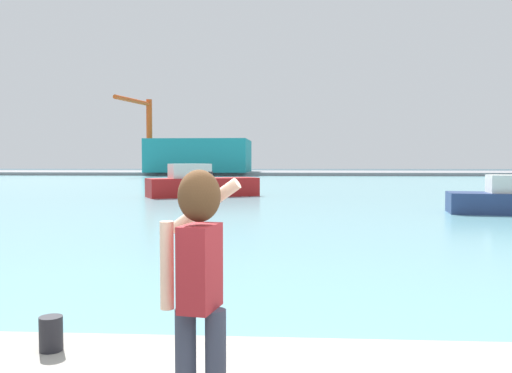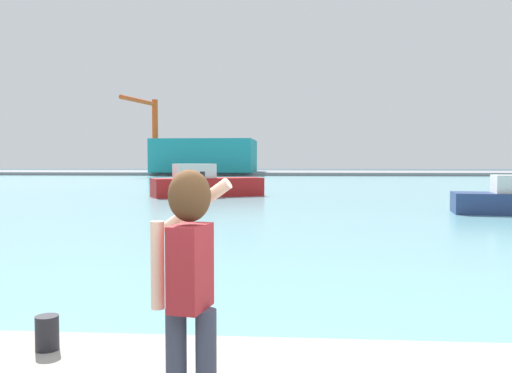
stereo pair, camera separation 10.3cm
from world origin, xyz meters
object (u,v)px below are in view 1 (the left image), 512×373
(boat_moored, at_px, (201,184))
(warehouse_left, at_px, (200,156))
(port_crane, at_px, (145,126))
(harbor_bollard, at_px, (51,334))
(person_photographer, at_px, (199,272))

(boat_moored, bearing_deg, warehouse_left, 73.16)
(port_crane, bearing_deg, harbor_bollard, -75.02)
(boat_moored, bearing_deg, harbor_bollard, -109.53)
(port_crane, bearing_deg, person_photographer, -74.21)
(person_photographer, distance_m, warehouse_left, 88.70)
(person_photographer, xyz_separation_m, boat_moored, (-5.41, 31.91, -0.86))
(person_photographer, distance_m, port_crane, 87.72)
(harbor_bollard, xyz_separation_m, boat_moored, (-3.75, 30.53, 0.04))
(warehouse_left, xyz_separation_m, port_crane, (-8.92, -3.27, 5.07))
(harbor_bollard, bearing_deg, warehouse_left, 98.74)
(person_photographer, relative_size, harbor_bollard, 5.34)
(harbor_bollard, distance_m, boat_moored, 30.76)
(warehouse_left, bearing_deg, harbor_bollard, -81.26)
(boat_moored, xyz_separation_m, warehouse_left, (-9.48, 55.52, 2.51))
(person_photographer, distance_m, harbor_bollard, 2.34)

